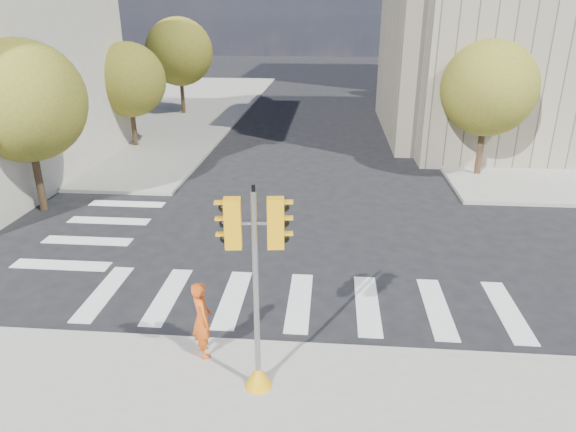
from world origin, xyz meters
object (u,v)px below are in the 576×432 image
object	(u,v)px
lamp_far	(431,49)
lamp_near	(479,67)
traffic_signal	(256,309)
photographer	(202,319)

from	to	relation	value
lamp_far	lamp_near	bearing A→B (deg)	-90.00
lamp_far	traffic_signal	xyz separation A→B (m)	(-8.70, -33.55, -2.63)
traffic_signal	photographer	size ratio (longest dim) A/B	2.41
lamp_near	photographer	size ratio (longest dim) A/B	4.57
lamp_near	photographer	world-z (taller)	lamp_near
lamp_far	photographer	distance (m)	34.30
traffic_signal	photographer	bearing A→B (deg)	138.74
traffic_signal	photographer	xyz separation A→B (m)	(-1.35, 0.95, -0.91)
lamp_near	lamp_far	size ratio (longest dim) A/B	1.00
traffic_signal	lamp_far	bearing A→B (deg)	69.33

